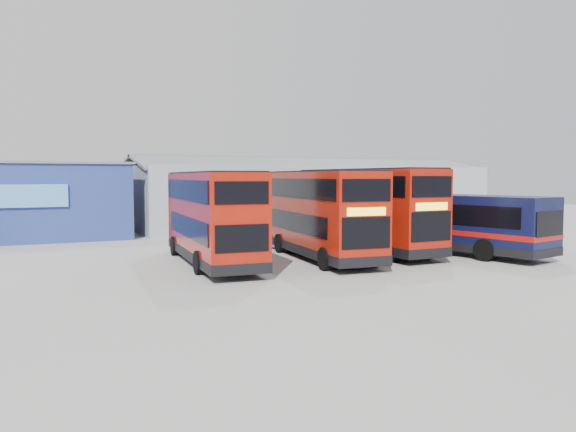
{
  "coord_description": "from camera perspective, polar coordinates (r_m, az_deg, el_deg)",
  "views": [
    {
      "loc": [
        -14.74,
        -23.56,
        4.15
      ],
      "look_at": [
        -2.05,
        2.93,
        2.1
      ],
      "focal_mm": 35.0,
      "sensor_mm": 36.0,
      "label": 1
    }
  ],
  "objects": [
    {
      "name": "office_block",
      "position": [
        41.59,
        -24.56,
        1.47
      ],
      "size": [
        12.3,
        8.32,
        5.12
      ],
      "color": "navy",
      "rests_on": "ground"
    },
    {
      "name": "double_decker_right",
      "position": [
        31.24,
        7.87,
        0.54
      ],
      "size": [
        2.92,
        10.93,
        4.6
      ],
      "rotation": [
        0.0,
        0.0,
        0.02
      ],
      "color": "#971508",
      "rests_on": "ground"
    },
    {
      "name": "maintenance_shed",
      "position": [
        49.17,
        1.97,
        2.19
      ],
      "size": [
        30.5,
        12.0,
        5.89
      ],
      "color": "#989EA6",
      "rests_on": "ground"
    },
    {
      "name": "double_decker_centre",
      "position": [
        28.57,
        3.12,
        0.12
      ],
      "size": [
        3.66,
        10.75,
        4.46
      ],
      "rotation": [
        0.0,
        0.0,
        -0.11
      ],
      "color": "#971508",
      "rests_on": "ground"
    },
    {
      "name": "single_decker_blue",
      "position": [
        32.15,
        15.77,
        -0.74
      ],
      "size": [
        4.94,
        12.02,
        3.19
      ],
      "rotation": [
        0.0,
        0.0,
        3.34
      ],
      "color": "black",
      "rests_on": "ground"
    },
    {
      "name": "ground_plane",
      "position": [
        28.1,
        6.39,
        -4.53
      ],
      "size": [
        120.0,
        120.0,
        0.0
      ],
      "primitive_type": "plane",
      "color": "gray",
      "rests_on": "ground"
    },
    {
      "name": "double_decker_left",
      "position": [
        26.81,
        -7.76,
        -0.24
      ],
      "size": [
        3.35,
        10.56,
        4.4
      ],
      "rotation": [
        0.0,
        0.0,
        3.06
      ],
      "color": "#971508",
      "rests_on": "ground"
    }
  ]
}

